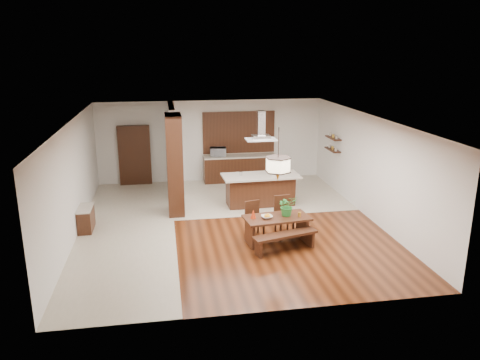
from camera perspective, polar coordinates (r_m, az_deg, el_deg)
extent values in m
plane|color=#3C1A0A|center=(12.95, -1.31, -5.39)|extent=(9.00, 9.00, 0.00)
cube|color=white|center=(12.20, -1.40, 7.41)|extent=(8.00, 9.00, 0.04)
cube|color=silver|center=(16.85, -3.55, 4.76)|extent=(8.00, 0.04, 2.90)
cube|color=silver|center=(8.30, 3.12, -7.20)|extent=(8.00, 0.04, 2.90)
cube|color=silver|center=(12.59, -19.68, -0.02)|extent=(0.04, 9.00, 2.90)
cube|color=silver|center=(13.63, 15.53, 1.52)|extent=(0.04, 9.00, 2.90)
cube|color=beige|center=(12.88, -13.58, -5.95)|extent=(2.50, 9.00, 0.01)
cube|color=beige|center=(15.47, 1.94, -1.76)|extent=(5.50, 4.00, 0.01)
cube|color=#3E210F|center=(12.20, -1.40, 7.34)|extent=(8.00, 9.00, 0.02)
cube|color=black|center=(13.54, -7.96, 1.86)|extent=(0.45, 1.00, 2.90)
cube|color=silver|center=(15.59, -8.21, 3.71)|extent=(0.18, 2.40, 2.90)
cube|color=black|center=(13.08, -18.26, -4.52)|extent=(0.37, 0.88, 0.63)
cube|color=black|center=(16.78, -12.71, 2.95)|extent=(1.10, 0.20, 2.10)
cube|color=black|center=(16.91, -0.02, 1.36)|extent=(2.60, 0.60, 0.90)
cube|color=#BEB5A6|center=(16.80, -0.02, 2.93)|extent=(2.60, 0.62, 0.05)
cube|color=#A06B30|center=(16.89, -0.16, 5.85)|extent=(2.60, 0.08, 1.50)
cube|color=black|center=(15.92, 11.21, 3.64)|extent=(0.26, 0.90, 0.04)
cube|color=black|center=(15.84, 11.29, 5.06)|extent=(0.26, 0.90, 0.04)
cube|color=black|center=(11.61, 4.51, -4.62)|extent=(1.69, 0.98, 0.05)
cube|color=black|center=(11.52, 1.22, -6.53)|extent=(0.15, 0.64, 0.61)
cube|color=black|center=(11.98, 7.60, -5.76)|extent=(0.15, 0.64, 0.61)
imported|color=#287A2F|center=(11.63, 5.77, -3.14)|extent=(0.52, 0.47, 0.51)
imported|color=beige|center=(11.49, 3.29, -4.50)|extent=(0.29, 0.29, 0.07)
cone|color=#AE290C|center=(11.45, 1.63, -4.16)|extent=(0.15, 0.15, 0.22)
cylinder|color=gold|center=(11.66, 7.26, -4.18)|extent=(0.09, 0.09, 0.11)
cube|color=black|center=(14.37, 2.48, -1.29)|extent=(2.05, 0.83, 0.91)
cube|color=#BEB5A6|center=(14.19, 2.55, 0.51)|extent=(2.36, 1.09, 0.05)
imported|color=silver|center=(14.20, 4.01, 0.81)|extent=(0.13, 0.13, 0.10)
imported|color=silver|center=(16.68, -2.70, 3.45)|extent=(0.59, 0.42, 0.31)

